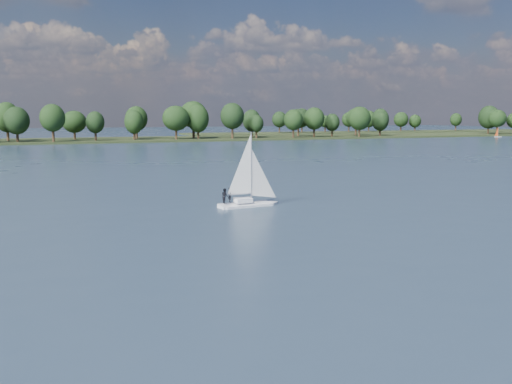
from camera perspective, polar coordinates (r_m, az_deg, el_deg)
ground at (r=118.01m, az=-10.16°, el=2.73°), size 700.00×700.00×0.00m
far_shore at (r=228.58m, az=-16.02°, el=4.91°), size 660.00×40.00×1.50m
far_shore_back at (r=331.18m, az=11.81°, el=5.82°), size 220.00×30.00×1.40m
sailboat at (r=62.36m, az=-1.04°, el=0.69°), size 6.68×2.61×8.55m
dinghy_orange at (r=282.94m, az=23.04°, el=5.31°), size 3.25×1.79×4.91m
treeline at (r=223.77m, az=-17.15°, el=6.86°), size 562.04×73.84×18.32m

